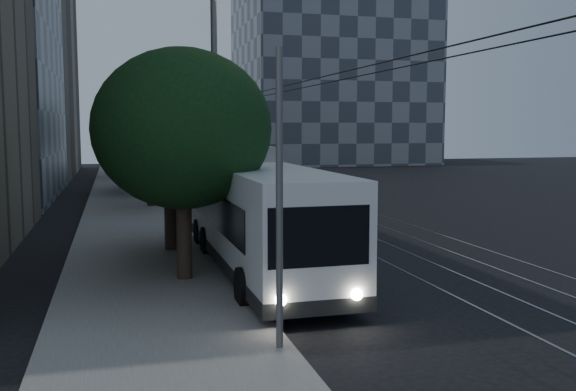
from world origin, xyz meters
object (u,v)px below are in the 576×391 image
(car_white_a, at_px, (191,196))
(streetlamp_far, at_px, (171,111))
(car_white_b, at_px, (183,185))
(streetlamp_near, at_px, (227,88))
(trolleybus, at_px, (257,215))
(pickup_silver, at_px, (230,202))
(car_white_c, at_px, (190,176))
(car_white_d, at_px, (181,170))

(car_white_a, relative_size, streetlamp_far, 0.42)
(car_white_b, bearing_deg, streetlamp_near, -74.53)
(trolleybus, bearing_deg, streetlamp_near, 135.73)
(trolleybus, relative_size, car_white_a, 3.38)
(pickup_silver, bearing_deg, car_white_c, 93.26)
(car_white_b, distance_m, streetlamp_far, 4.97)
(car_white_a, xyz_separation_m, streetlamp_far, (-0.50, 5.80, 4.84))
(car_white_c, xyz_separation_m, car_white_d, (-0.16, 5.33, 0.07))
(car_white_d, distance_m, streetlamp_far, 15.17)
(car_white_c, bearing_deg, car_white_a, -72.85)
(pickup_silver, relative_size, streetlamp_far, 0.57)
(car_white_b, height_order, streetlamp_far, streetlamp_far)
(trolleybus, distance_m, car_white_b, 23.27)
(streetlamp_far, bearing_deg, car_white_b, 53.40)
(car_white_a, xyz_separation_m, car_white_d, (1.44, 20.09, 0.10))
(pickup_silver, distance_m, streetlamp_far, 11.28)
(pickup_silver, height_order, car_white_d, car_white_d)
(pickup_silver, bearing_deg, streetlamp_near, -96.36)
(car_white_b, distance_m, car_white_c, 8.10)
(pickup_silver, relative_size, car_white_d, 1.18)
(streetlamp_far, bearing_deg, car_white_c, 76.80)
(car_white_a, xyz_separation_m, car_white_c, (1.60, 14.76, 0.03))
(pickup_silver, relative_size, car_white_b, 1.13)
(trolleybus, height_order, pickup_silver, trolleybus)
(car_white_b, relative_size, car_white_c, 1.11)
(trolleybus, bearing_deg, streetlamp_far, 91.39)
(trolleybus, distance_m, car_white_c, 31.28)
(car_white_b, height_order, car_white_c, car_white_c)
(streetlamp_near, bearing_deg, trolleybus, -43.86)
(car_white_a, distance_m, car_white_d, 20.14)
(car_white_c, height_order, streetlamp_near, streetlamp_near)
(car_white_b, relative_size, streetlamp_near, 0.48)
(car_white_c, relative_size, streetlamp_near, 0.44)
(streetlamp_near, bearing_deg, car_white_d, 86.79)
(trolleybus, height_order, streetlamp_far, streetlamp_far)
(car_white_a, distance_m, car_white_b, 6.78)
(car_white_a, bearing_deg, car_white_c, 106.91)
(car_white_c, relative_size, car_white_d, 0.94)
(car_white_a, xyz_separation_m, streetlamp_near, (-0.58, -15.72, 5.06))
(pickup_silver, xyz_separation_m, streetlamp_near, (-2.04, -11.49, 4.99))
(car_white_d, bearing_deg, car_white_a, -106.65)
(car_white_d, distance_m, streetlamp_near, 36.21)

